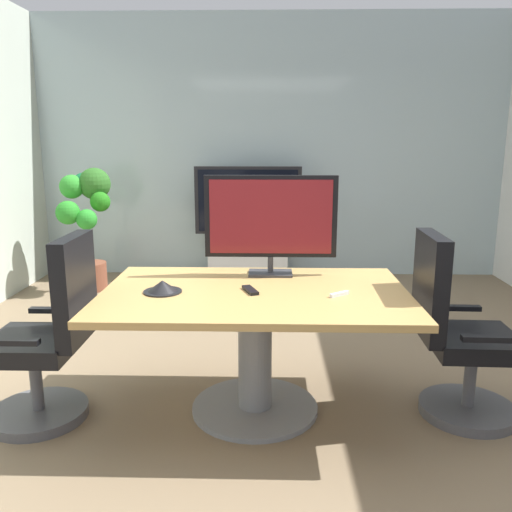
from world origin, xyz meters
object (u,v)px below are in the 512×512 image
(potted_plant, at_px, (87,215))
(remote_control, at_px, (250,290))
(conference_phone, at_px, (163,287))
(office_chair_right, at_px, (456,342))
(office_chair_left, at_px, (49,345))
(tv_monitor, at_px, (270,219))
(wall_display_unit, at_px, (248,243))
(conference_table, at_px, (255,324))

(potted_plant, distance_m, remote_control, 3.20)
(conference_phone, bearing_deg, office_chair_right, 0.82)
(office_chair_left, xyz_separation_m, remote_control, (1.15, 0.11, 0.30))
(tv_monitor, distance_m, conference_phone, 0.82)
(tv_monitor, relative_size, wall_display_unit, 0.64)
(tv_monitor, height_order, potted_plant, tv_monitor)
(conference_table, bearing_deg, office_chair_right, -0.93)
(office_chair_right, xyz_separation_m, tv_monitor, (-1.09, 0.41, 0.65))
(conference_table, bearing_deg, tv_monitor, 77.44)
(wall_display_unit, bearing_deg, remote_control, -87.46)
(office_chair_left, distance_m, conference_phone, 0.73)
(wall_display_unit, xyz_separation_m, potted_plant, (-1.70, -0.42, 0.37))
(wall_display_unit, xyz_separation_m, conference_phone, (-0.37, -3.06, 0.34))
(potted_plant, bearing_deg, remote_control, -54.91)
(tv_monitor, xyz_separation_m, conference_phone, (-0.61, -0.43, -0.33))
(conference_table, bearing_deg, conference_phone, -175.30)
(potted_plant, bearing_deg, conference_table, -54.33)
(remote_control, bearing_deg, conference_table, 15.94)
(conference_table, xyz_separation_m, potted_plant, (-1.86, 2.60, 0.27))
(conference_phone, bearing_deg, remote_control, 2.76)
(conference_table, distance_m, office_chair_left, 1.18)
(conference_table, xyz_separation_m, conference_phone, (-0.53, -0.04, 0.24))
(office_chair_left, bearing_deg, tv_monitor, 112.19)
(office_chair_left, xyz_separation_m, wall_display_unit, (1.01, 3.15, -0.01))
(conference_table, height_order, office_chair_right, office_chair_right)
(conference_table, bearing_deg, office_chair_left, -173.67)
(office_chair_right, relative_size, tv_monitor, 1.30)
(remote_control, bearing_deg, potted_plant, 104.73)
(office_chair_right, relative_size, conference_phone, 4.95)
(conference_phone, xyz_separation_m, remote_control, (0.50, 0.02, -0.02))
(potted_plant, distance_m, conference_phone, 2.96)
(office_chair_left, bearing_deg, wall_display_unit, 162.03)
(conference_table, xyz_separation_m, office_chair_left, (-1.17, -0.13, -0.09))
(tv_monitor, relative_size, conference_phone, 3.82)
(office_chair_left, xyz_separation_m, tv_monitor, (1.26, 0.52, 0.65))
(conference_table, height_order, tv_monitor, tv_monitor)
(tv_monitor, bearing_deg, potted_plant, 131.42)
(tv_monitor, height_order, wall_display_unit, tv_monitor)
(tv_monitor, xyz_separation_m, wall_display_unit, (-0.25, 2.63, -0.67))
(office_chair_right, bearing_deg, wall_display_unit, 25.65)
(tv_monitor, bearing_deg, conference_table, -102.56)
(remote_control, bearing_deg, tv_monitor, 54.18)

